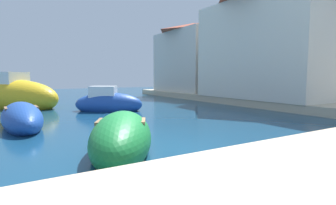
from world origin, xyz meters
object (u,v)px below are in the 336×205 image
at_px(moored_boat_1, 106,99).
at_px(waterfront_building_main, 272,42).
at_px(moored_boat_2, 22,118).
at_px(moored_boat_4, 122,138).
at_px(moored_boat_3, 108,103).
at_px(waterfront_building_annex, 193,57).
at_px(quayside_tree, 200,56).
at_px(moored_boat_5, 15,97).

xyz_separation_m(moored_boat_1, waterfront_building_main, (10.06, -6.75, 4.18)).
distance_m(moored_boat_1, waterfront_building_main, 12.82).
height_order(moored_boat_2, waterfront_building_main, waterfront_building_main).
distance_m(moored_boat_2, moored_boat_4, 5.81).
distance_m(moored_boat_1, moored_boat_3, 4.63).
bearing_deg(moored_boat_2, moored_boat_3, 122.09).
bearing_deg(waterfront_building_annex, quayside_tree, -111.82).
bearing_deg(waterfront_building_main, moored_boat_3, 168.50).
xyz_separation_m(moored_boat_1, moored_boat_4, (-3.71, -13.03, 0.09)).
xyz_separation_m(moored_boat_2, moored_boat_5, (-0.10, 7.69, 0.37)).
distance_m(moored_boat_4, quayside_tree, 18.92).
height_order(moored_boat_2, quayside_tree, quayside_tree).
height_order(moored_boat_4, moored_boat_5, moored_boat_5).
bearing_deg(moored_boat_1, waterfront_building_main, -171.62).
bearing_deg(moored_boat_4, moored_boat_3, -169.42).
xyz_separation_m(moored_boat_2, quayside_tree, (14.95, 8.05, 3.51)).
height_order(moored_boat_2, moored_boat_5, moored_boat_5).
bearing_deg(quayside_tree, waterfront_building_annex, 68.18).
height_order(moored_boat_5, waterfront_building_annex, waterfront_building_annex).
bearing_deg(moored_boat_4, moored_boat_2, -132.18).
bearing_deg(moored_boat_4, quayside_tree, 162.82).
xyz_separation_m(moored_boat_5, waterfront_building_annex, (15.99, 2.70, 3.25)).
bearing_deg(moored_boat_3, moored_boat_4, -73.91).
relative_size(moored_boat_1, moored_boat_3, 0.80).
relative_size(moored_boat_5, waterfront_building_annex, 0.80).
relative_size(moored_boat_1, moored_boat_4, 0.80).
relative_size(moored_boat_1, quayside_tree, 0.68).
height_order(moored_boat_1, moored_boat_5, moored_boat_5).
xyz_separation_m(moored_boat_2, moored_boat_3, (4.55, 3.17, 0.10)).
relative_size(moored_boat_2, waterfront_building_annex, 0.57).
bearing_deg(moored_boat_1, moored_boat_4, 116.37).
height_order(waterfront_building_annex, quayside_tree, waterfront_building_annex).
bearing_deg(moored_boat_5, waterfront_building_annex, 58.33).
xyz_separation_m(moored_boat_1, moored_boat_5, (-5.93, 0.07, 0.43)).
xyz_separation_m(moored_boat_1, waterfront_building_annex, (10.06, 2.77, 3.68)).
bearing_deg(waterfront_building_main, moored_boat_5, 156.88).
relative_size(waterfront_building_main, waterfront_building_annex, 1.20).
xyz_separation_m(moored_boat_2, moored_boat_4, (2.12, -5.41, 0.03)).
bearing_deg(waterfront_building_main, moored_boat_4, -155.50).
bearing_deg(quayside_tree, moored_boat_1, -177.26).
bearing_deg(waterfront_building_annex, waterfront_building_main, -90.00).
bearing_deg(moored_boat_3, waterfront_building_annex, 64.46).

